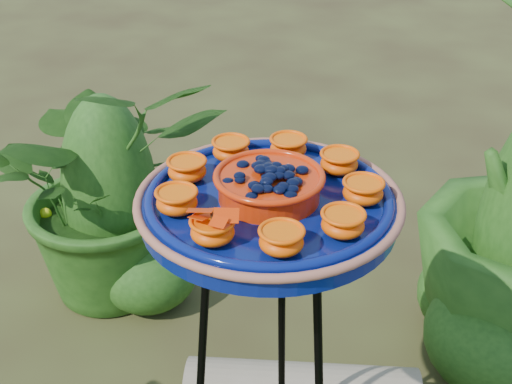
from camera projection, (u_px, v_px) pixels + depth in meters
tripod_stand at (267, 365)px, 1.32m from camera, size 0.32×0.33×0.81m
feeder_dish at (269, 199)px, 1.14m from camera, size 0.45×0.45×0.10m
shrub_back_left at (109, 181)px, 2.13m from camera, size 0.91×0.89×0.77m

